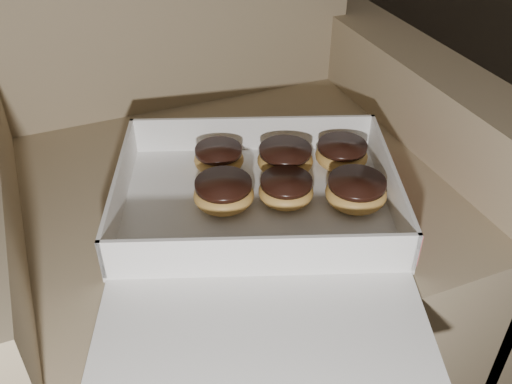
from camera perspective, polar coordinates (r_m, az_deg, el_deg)
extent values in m
cube|color=#8A7658|center=(1.11, -2.58, -7.17)|extent=(0.72, 0.72, 0.42)
cube|color=#8A7658|center=(1.04, -23.76, -9.48)|extent=(0.12, 0.72, 0.56)
cube|color=#8A7658|center=(1.21, 14.98, 0.32)|extent=(0.12, 0.72, 0.56)
cube|color=white|center=(0.90, 0.00, -1.22)|extent=(0.51, 0.44, 0.01)
cube|color=white|center=(1.01, -0.31, 5.87)|extent=(0.40, 0.15, 0.06)
cube|color=white|center=(0.76, 0.41, -6.39)|extent=(0.40, 0.15, 0.06)
cube|color=white|center=(0.90, -13.45, 0.32)|extent=(0.11, 0.30, 0.06)
cube|color=white|center=(0.91, 13.28, 0.86)|extent=(0.11, 0.30, 0.06)
cube|color=#CD5256|center=(0.91, 13.56, 0.87)|extent=(0.11, 0.29, 0.05)
cube|color=white|center=(0.72, 0.69, -13.50)|extent=(0.45, 0.31, 0.01)
ellipsoid|color=gold|center=(0.95, 2.93, 3.18)|extent=(0.09, 0.09, 0.04)
cylinder|color=black|center=(0.94, 2.96, 4.17)|extent=(0.09, 0.09, 0.01)
ellipsoid|color=gold|center=(0.89, 3.02, 0.08)|extent=(0.09, 0.09, 0.04)
cylinder|color=black|center=(0.87, 3.05, 1.02)|extent=(0.08, 0.08, 0.01)
ellipsoid|color=gold|center=(0.98, 8.53, 3.63)|extent=(0.09, 0.09, 0.04)
cylinder|color=black|center=(0.97, 8.63, 4.55)|extent=(0.08, 0.08, 0.01)
ellipsoid|color=gold|center=(0.88, -3.25, -0.25)|extent=(0.09, 0.09, 0.04)
cylinder|color=black|center=(0.86, -3.29, 0.78)|extent=(0.09, 0.09, 0.01)
ellipsoid|color=gold|center=(0.96, -3.73, 3.28)|extent=(0.08, 0.08, 0.04)
cylinder|color=black|center=(0.95, -3.78, 4.16)|extent=(0.08, 0.08, 0.01)
ellipsoid|color=gold|center=(0.89, 9.95, -0.11)|extent=(0.09, 0.09, 0.05)
cylinder|color=black|center=(0.88, 10.09, 0.93)|extent=(0.09, 0.09, 0.01)
ellipsoid|color=black|center=(0.82, -8.79, -5.77)|extent=(0.01, 0.01, 0.00)
ellipsoid|color=black|center=(0.82, -1.46, -5.06)|extent=(0.01, 0.01, 0.00)
ellipsoid|color=black|center=(0.88, 8.54, -1.86)|extent=(0.01, 0.01, 0.00)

